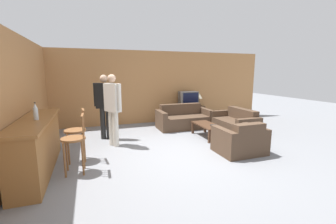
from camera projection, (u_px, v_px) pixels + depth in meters
ground_plane at (185, 154)px, 5.14m from camera, size 24.00×24.00×0.00m
wall_back at (147, 87)px, 8.15m from camera, size 9.40×0.08×2.60m
wall_left at (28, 97)px, 4.99m from camera, size 0.08×8.50×2.60m
bar_counter at (37, 145)px, 4.16m from camera, size 0.55×2.48×1.01m
bar_chair_near at (74, 142)px, 4.08m from camera, size 0.44×0.44×1.09m
bar_chair_mid at (76, 134)px, 4.65m from camera, size 0.47×0.47×1.09m
couch_far at (184, 119)px, 7.54m from camera, size 1.77×0.88×0.77m
armchair_near at (240, 141)px, 5.15m from camera, size 1.03×0.84×0.76m
loveseat_right at (235, 124)px, 6.87m from camera, size 0.81×1.54×0.74m
coffee_table at (207, 126)px, 6.42m from camera, size 0.50×1.09×0.38m
tv_unit at (188, 114)px, 8.46m from camera, size 1.19×0.50×0.61m
tv at (188, 99)px, 8.36m from camera, size 0.66×0.43×0.54m
bottle at (36, 112)px, 3.98m from camera, size 0.08×0.08×0.31m
book_on_table at (214, 125)px, 6.21m from camera, size 0.23×0.20×0.03m
table_lamp at (199, 96)px, 8.49m from camera, size 0.24×0.24×0.47m
person_by_window at (105, 103)px, 6.15m from camera, size 0.56×0.32×1.78m
person_by_counter at (113, 106)px, 5.56m from camera, size 0.40×0.52×1.80m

